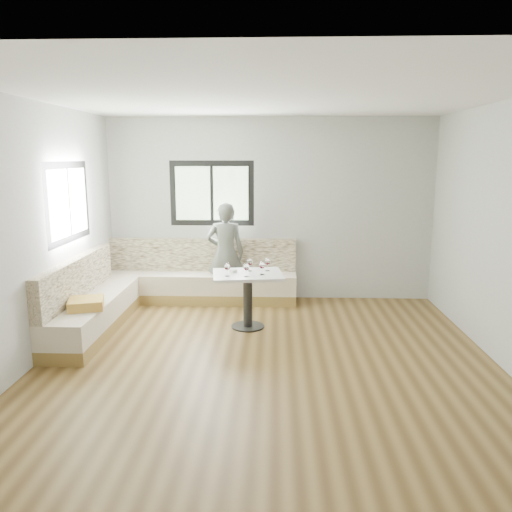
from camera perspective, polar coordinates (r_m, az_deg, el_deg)
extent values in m
cube|color=brown|center=(5.65, 1.29, -11.70)|extent=(5.00, 5.00, 0.01)
cube|color=white|center=(5.23, 1.43, 17.81)|extent=(5.00, 5.00, 0.01)
cube|color=#B7B7B2|center=(7.74, 1.63, 5.31)|extent=(5.00, 0.01, 2.80)
cube|color=#B7B7B2|center=(2.82, 0.59, -5.31)|extent=(5.00, 0.01, 2.80)
cube|color=#B7B7B2|center=(5.86, -23.94, 2.41)|extent=(0.01, 5.00, 2.80)
cube|color=#B7B7B2|center=(5.79, 26.93, 2.07)|extent=(0.01, 5.00, 2.80)
cube|color=black|center=(7.77, -5.07, 7.14)|extent=(1.30, 0.02, 1.00)
cube|color=black|center=(6.64, -20.65, 5.77)|extent=(0.02, 1.30, 1.00)
cube|color=olive|center=(7.80, -6.20, -4.60)|extent=(2.90, 0.55, 0.16)
cube|color=beige|center=(7.75, -6.24, -3.00)|extent=(2.90, 0.55, 0.29)
cube|color=#F5E5C5|center=(7.86, -6.09, 0.17)|extent=(2.90, 0.14, 0.50)
cube|color=olive|center=(6.79, -17.89, -7.54)|extent=(0.55, 2.25, 0.16)
cube|color=beige|center=(6.72, -18.01, -5.72)|extent=(0.55, 2.25, 0.29)
cube|color=#F5E5C5|center=(6.69, -19.86, -2.40)|extent=(0.14, 2.25, 0.50)
cube|color=#DCA554|center=(6.22, -18.85, -5.17)|extent=(0.48, 0.48, 0.12)
cylinder|color=black|center=(6.64, -0.94, -8.03)|extent=(0.43, 0.43, 0.02)
cylinder|color=black|center=(6.54, -0.95, -5.26)|extent=(0.12, 0.12, 0.69)
cube|color=silver|center=(6.44, -0.96, -2.15)|extent=(0.97, 0.80, 0.04)
imported|color=#595E57|center=(7.53, -3.50, 0.30)|extent=(0.59, 0.40, 1.55)
cylinder|color=white|center=(6.48, -2.61, -1.71)|extent=(0.10, 0.10, 0.04)
sphere|color=black|center=(6.49, -2.47, -1.60)|extent=(0.02, 0.02, 0.02)
sphere|color=black|center=(6.49, -2.71, -1.60)|extent=(0.02, 0.02, 0.02)
sphere|color=black|center=(6.46, -2.60, -1.65)|extent=(0.02, 0.02, 0.02)
cylinder|color=white|center=(6.28, -3.30, -2.31)|extent=(0.06, 0.06, 0.01)
cylinder|color=white|center=(6.27, -3.30, -1.96)|extent=(0.01, 0.01, 0.07)
ellipsoid|color=white|center=(6.25, -3.31, -1.23)|extent=(0.08, 0.08, 0.09)
cylinder|color=#41030C|center=(6.26, -3.31, -1.43)|extent=(0.05, 0.05, 0.02)
cylinder|color=white|center=(6.26, -1.10, -2.34)|extent=(0.06, 0.06, 0.01)
cylinder|color=white|center=(6.25, -1.10, -1.99)|extent=(0.01, 0.01, 0.07)
ellipsoid|color=white|center=(6.23, -1.10, -1.25)|extent=(0.08, 0.08, 0.09)
cylinder|color=#41030C|center=(6.24, -1.10, -1.46)|extent=(0.05, 0.05, 0.02)
cylinder|color=white|center=(6.36, 0.68, -2.12)|extent=(0.06, 0.06, 0.01)
cylinder|color=white|center=(6.35, 0.68, -1.78)|extent=(0.01, 0.01, 0.07)
ellipsoid|color=white|center=(6.33, 0.69, -1.05)|extent=(0.08, 0.08, 0.09)
cylinder|color=#41030C|center=(6.34, 0.69, -1.25)|extent=(0.05, 0.05, 0.02)
cylinder|color=white|center=(6.56, -0.69, -1.71)|extent=(0.06, 0.06, 0.01)
cylinder|color=white|center=(6.55, -0.69, -1.37)|extent=(0.01, 0.01, 0.07)
ellipsoid|color=white|center=(6.53, -0.69, -0.67)|extent=(0.08, 0.08, 0.09)
cylinder|color=#41030C|center=(6.54, -0.69, -0.86)|extent=(0.05, 0.05, 0.02)
cylinder|color=white|center=(6.58, 1.33, -1.68)|extent=(0.06, 0.06, 0.01)
cylinder|color=white|center=(6.57, 1.33, -1.34)|extent=(0.01, 0.01, 0.07)
ellipsoid|color=white|center=(6.55, 1.33, -0.64)|extent=(0.08, 0.08, 0.09)
cylinder|color=#41030C|center=(6.55, 1.33, -0.83)|extent=(0.05, 0.05, 0.02)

